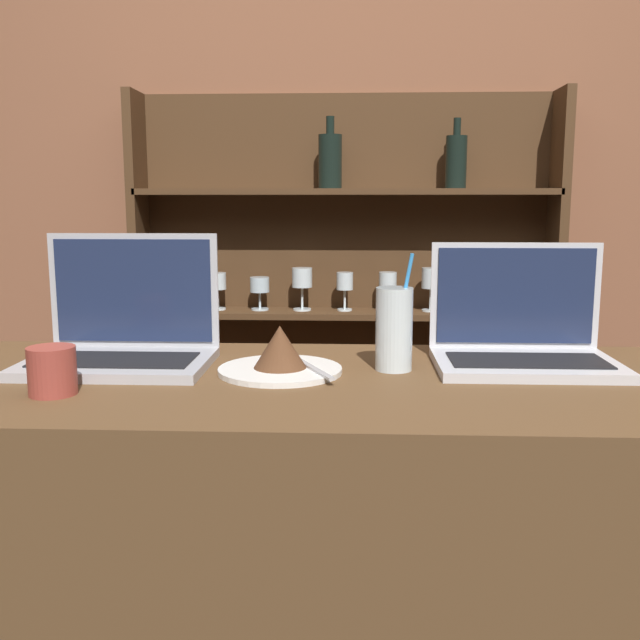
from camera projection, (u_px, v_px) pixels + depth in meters
The scene contains 8 objects.
bar_counter at pixel (385, 627), 1.35m from camera, with size 1.72×0.61×0.97m.
back_wall at pixel (373, 180), 2.47m from camera, with size 7.00×0.06×2.70m.
back_shelf at pixel (346, 324), 2.48m from camera, with size 1.43×0.18×1.64m.
laptop_near at pixel (124, 336), 1.38m from camera, with size 0.34×0.24×0.25m.
laptop_far at pixel (522, 339), 1.37m from camera, with size 0.34×0.23×0.23m.
cake_plate at pixel (280, 357), 1.31m from camera, with size 0.23×0.23×0.09m.
water_glass at pixel (394, 329), 1.32m from camera, with size 0.07×0.07×0.22m.
coffee_cup at pixel (52, 371), 1.16m from camera, with size 0.08×0.08×0.08m.
Camera 1 is at (-0.07, -0.93, 1.28)m, focal length 40.00 mm.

